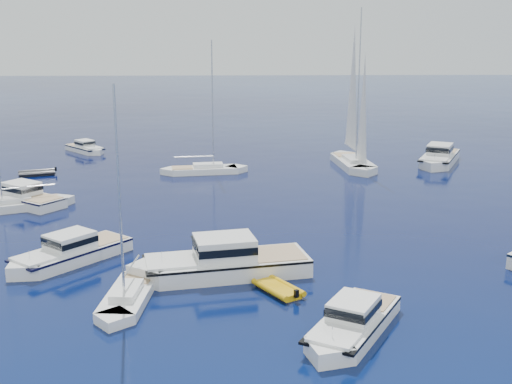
# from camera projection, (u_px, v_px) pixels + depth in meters

# --- Properties ---
(ground) EXTENTS (400.00, 400.00, 0.00)m
(ground) POSITION_uv_depth(u_px,v_px,m) (254.00, 377.00, 29.56)
(ground) COLOR navy
(ground) RESTS_ON ground
(motor_cruiser_near) EXTENTS (6.93, 9.24, 2.38)m
(motor_cruiser_near) POSITION_uv_depth(u_px,v_px,m) (351.00, 334.00, 33.73)
(motor_cruiser_near) COLOR white
(motor_cruiser_near) RESTS_ON ground
(motor_cruiser_left) EXTENTS (8.52, 9.36, 2.55)m
(motor_cruiser_left) POSITION_uv_depth(u_px,v_px,m) (69.00, 262.00, 44.20)
(motor_cruiser_left) COLOR white
(motor_cruiser_left) RESTS_ON ground
(motor_cruiser_centre) EXTENTS (12.85, 6.17, 3.24)m
(motor_cruiser_centre) POSITION_uv_depth(u_px,v_px,m) (221.00, 275.00, 41.88)
(motor_cruiser_centre) COLOR silver
(motor_cruiser_centre) RESTS_ON ground
(motor_cruiser_far_l) EXTENTS (9.76, 8.24, 2.59)m
(motor_cruiser_far_l) POSITION_uv_depth(u_px,v_px,m) (22.00, 204.00, 58.93)
(motor_cruiser_far_l) COLOR white
(motor_cruiser_far_l) RESTS_ON ground
(motor_cruiser_distant) EXTENTS (7.96, 11.57, 2.94)m
(motor_cruiser_distant) POSITION_uv_depth(u_px,v_px,m) (439.00, 164.00, 76.48)
(motor_cruiser_distant) COLOR silver
(motor_cruiser_distant) RESTS_ON ground
(motor_cruiser_horizon) EXTENTS (6.66, 7.14, 1.97)m
(motor_cruiser_horizon) POSITION_uv_depth(u_px,v_px,m) (86.00, 152.00, 83.85)
(motor_cruiser_horizon) COLOR white
(motor_cruiser_horizon) RESTS_ON ground
(sailboat_fore) EXTENTS (3.06, 9.00, 12.98)m
(sailboat_fore) POSITION_uv_depth(u_px,v_px,m) (129.00, 301.00, 37.87)
(sailboat_fore) COLOR white
(sailboat_fore) RESTS_ON ground
(sailboat_mid_l) EXTENTS (10.77, 6.75, 15.52)m
(sailboat_mid_l) POSITION_uv_depth(u_px,v_px,m) (16.00, 209.00, 57.16)
(sailboat_mid_l) COLOR silver
(sailboat_mid_l) RESTS_ON ground
(sailboat_centre) EXTENTS (10.27, 3.98, 14.70)m
(sailboat_centre) POSITION_uv_depth(u_px,v_px,m) (204.00, 173.00, 71.58)
(sailboat_centre) COLOR white
(sailboat_centre) RESTS_ON ground
(sailboat_sails_r) EXTENTS (4.35, 12.59, 18.15)m
(sailboat_sails_r) POSITION_uv_depth(u_px,v_px,m) (353.00, 167.00, 74.97)
(sailboat_sails_r) COLOR silver
(sailboat_sails_r) RESTS_ON ground
(tender_yellow) EXTENTS (3.55, 4.05, 0.95)m
(tender_yellow) POSITION_uv_depth(u_px,v_px,m) (278.00, 292.00, 39.15)
(tender_yellow) COLOR gold
(tender_yellow) RESTS_ON ground
(tender_grey_far) EXTENTS (4.42, 3.29, 0.95)m
(tender_grey_far) POSITION_uv_depth(u_px,v_px,m) (37.00, 175.00, 70.61)
(tender_grey_far) COLOR black
(tender_grey_far) RESTS_ON ground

